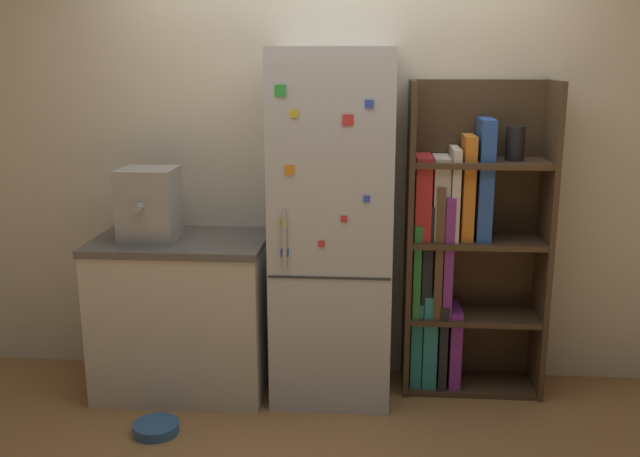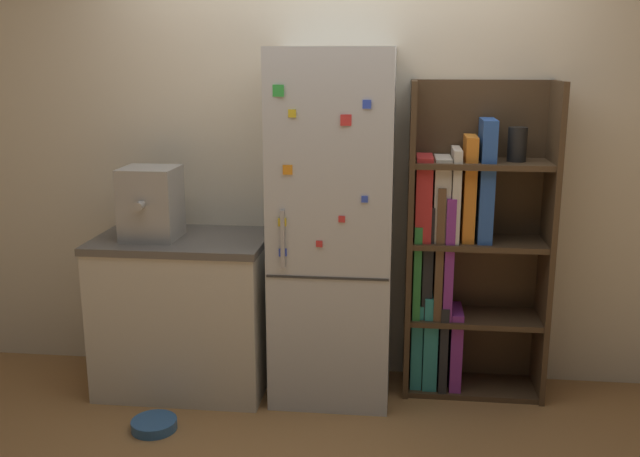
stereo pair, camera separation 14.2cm
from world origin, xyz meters
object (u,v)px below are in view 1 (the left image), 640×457
at_px(bookshelf, 458,250).
at_px(pet_bowl, 156,427).
at_px(espresso_machine, 149,204).
at_px(refrigerator, 333,228).

xyz_separation_m(bookshelf, pet_bowl, (-1.55, -0.68, -0.78)).
distance_m(bookshelf, espresso_machine, 1.71).
distance_m(espresso_machine, pet_bowl, 1.16).
xyz_separation_m(bookshelf, espresso_machine, (-1.68, -0.19, 0.27)).
xyz_separation_m(espresso_machine, pet_bowl, (0.13, -0.49, -1.05)).
xyz_separation_m(refrigerator, pet_bowl, (-0.86, -0.55, -0.92)).
distance_m(bookshelf, pet_bowl, 1.86).
bearing_deg(bookshelf, refrigerator, -168.92).
height_order(refrigerator, espresso_machine, refrigerator).
bearing_deg(espresso_machine, pet_bowl, -75.05).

